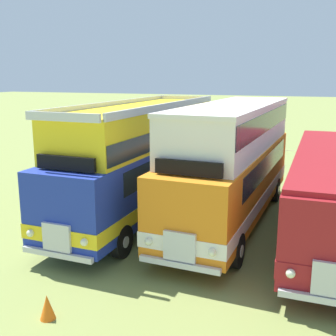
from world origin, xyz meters
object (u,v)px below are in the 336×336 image
at_px(bus_first_in_row, 143,157).
at_px(bus_third_in_row, 332,187).
at_px(bus_second_in_row, 233,158).
at_px(cone_mid_row, 47,307).

xyz_separation_m(bus_first_in_row, bus_third_in_row, (7.04, 0.08, -0.60)).
bearing_deg(bus_second_in_row, cone_mid_row, -108.07).
distance_m(bus_third_in_row, cone_mid_row, 10.00).
bearing_deg(bus_second_in_row, bus_third_in_row, -3.61).
xyz_separation_m(bus_first_in_row, bus_second_in_row, (3.53, 0.31, 0.11)).
relative_size(bus_third_in_row, cone_mid_row, 19.40).
relative_size(bus_first_in_row, bus_second_in_row, 1.05).
height_order(bus_first_in_row, cone_mid_row, bus_first_in_row).
xyz_separation_m(bus_second_in_row, cone_mid_row, (-2.61, -7.99, -2.17)).
distance_m(bus_first_in_row, cone_mid_row, 8.01).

